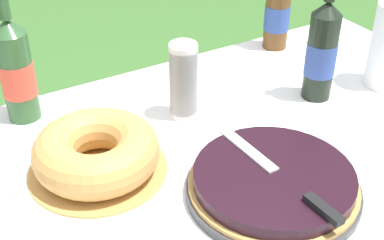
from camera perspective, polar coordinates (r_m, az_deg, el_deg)
garden_table at (r=1.24m, az=2.61°, el=-7.95°), size 1.73×1.05×0.71m
tablecloth at (r=1.21m, az=2.66°, el=-6.17°), size 1.74×1.06×0.10m
berry_tart at (r=1.14m, az=8.66°, el=-6.71°), size 0.37×0.37×0.06m
serving_knife at (r=1.10m, az=9.79°, el=-6.11°), size 0.04×0.38×0.01m
bundt_cake at (r=1.19m, az=-10.15°, el=-3.43°), size 0.31×0.31×0.10m
cup_stack at (r=1.34m, az=-0.91°, el=4.21°), size 0.07×0.07×0.20m
cider_bottle_green at (r=1.38m, az=-18.22°, el=5.02°), size 0.08×0.08×0.35m
cider_bottle_amber at (r=1.72m, az=9.11°, el=11.45°), size 0.08×0.08×0.33m
juice_bottle_red at (r=1.45m, az=13.67°, el=7.16°), size 0.08×0.08×0.35m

